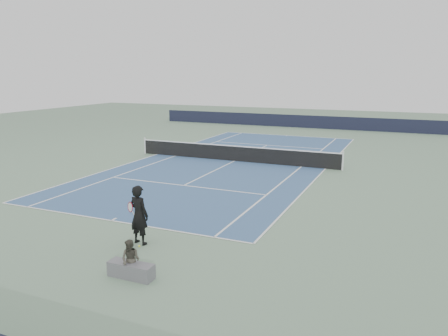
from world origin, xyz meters
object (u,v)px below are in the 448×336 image
at_px(tennis_ball, 139,246).
at_px(spectator_bench, 131,265).
at_px(tennis_net, 235,153).
at_px(tennis_player, 139,215).

xyz_separation_m(tennis_ball, spectator_bench, (0.98, -1.80, 0.33)).
bearing_deg(tennis_net, tennis_ball, -80.26).
bearing_deg(tennis_ball, tennis_player, 118.75).
bearing_deg(tennis_player, tennis_net, 99.34).
xyz_separation_m(tennis_net, spectator_bench, (3.30, -15.31, -0.15)).
height_order(tennis_net, tennis_player, tennis_player).
height_order(tennis_net, spectator_bench, tennis_net).
height_order(tennis_net, tennis_ball, tennis_net).
distance_m(tennis_net, tennis_player, 13.45).
bearing_deg(spectator_bench, tennis_net, 102.15).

